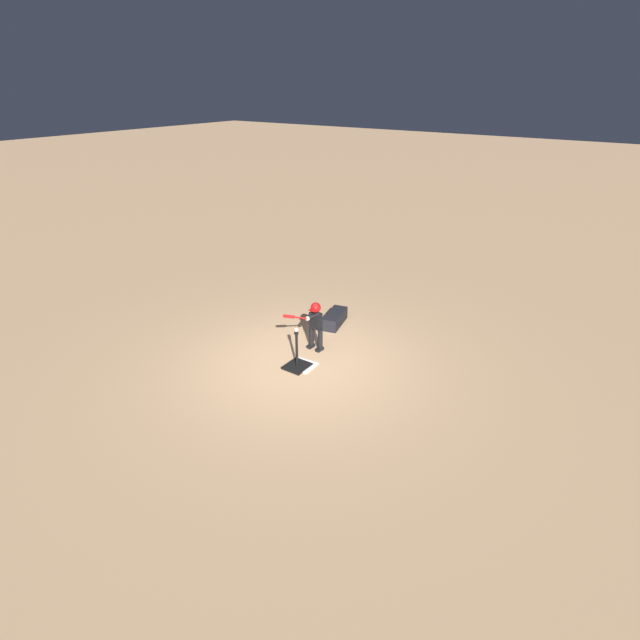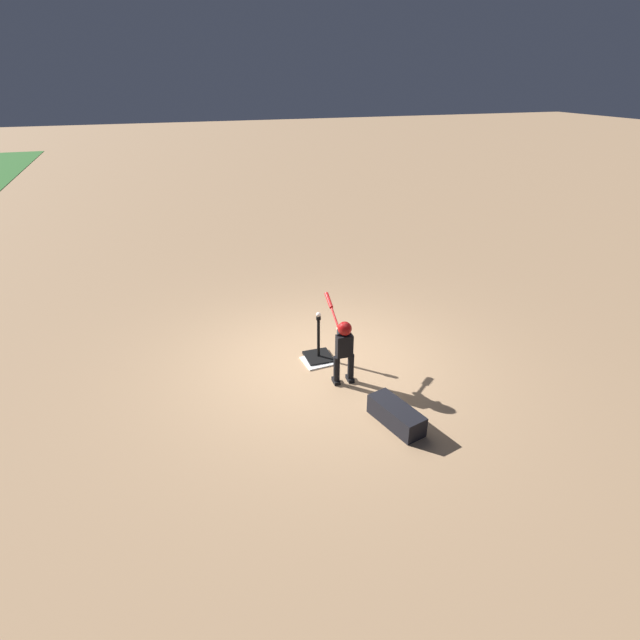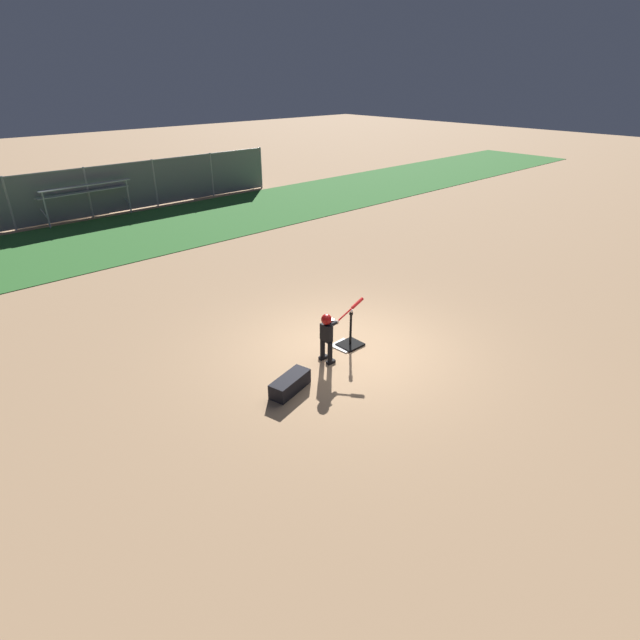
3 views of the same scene
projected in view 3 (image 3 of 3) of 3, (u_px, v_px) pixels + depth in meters
The scene contains 10 objects.
ground_plane at pixel (346, 348), 10.18m from camera, with size 90.00×90.00×0.00m, color tan.
grass_outfield_strip at pixel (128, 235), 17.24m from camera, with size 56.00×5.67×0.02m, color #33702D.
backstop_fence at pixel (88, 191), 18.95m from camera, with size 16.31×0.08×1.89m.
home_plate at pixel (345, 345), 10.25m from camera, with size 0.44×0.44×0.02m, color white.
batting_tee at pixel (350, 341), 10.23m from camera, with size 0.47×0.42×0.75m.
batter_child at pixel (328, 331), 9.45m from camera, with size 1.04×0.32×1.11m.
baseball at pixel (351, 311), 9.92m from camera, with size 0.07×0.07×0.07m, color white.
bleachers_far_left at pixel (77, 198), 19.38m from camera, with size 3.49×2.77×1.36m.
bleachers_far_right at pixel (222, 178), 23.98m from camera, with size 3.02×1.98×0.95m.
equipment_bag at pixel (290, 384), 8.76m from camera, with size 0.84×0.32×0.28m, color black.
Camera 3 is at (-6.37, -6.19, 5.05)m, focal length 28.00 mm.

